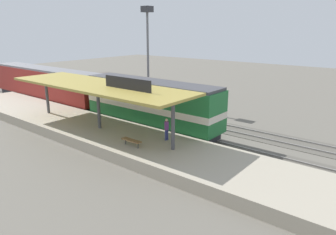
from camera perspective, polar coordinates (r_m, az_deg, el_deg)
ground_plane at (r=32.36m, az=-3.13°, el=-0.61°), size 120.00×120.00×0.00m
track_near at (r=30.96m, az=-5.60°, el=-1.37°), size 3.20×110.00×0.16m
track_far at (r=34.25m, az=-0.24°, el=0.41°), size 3.20×110.00×0.16m
platform at (r=27.90m, az=-12.22°, el=-2.72°), size 6.00×44.00×0.90m
station_canopy at (r=26.83m, az=-12.60°, el=5.53°), size 5.20×18.00×4.70m
platform_bench at (r=22.97m, az=-6.64°, el=-4.18°), size 0.44×1.70×0.50m
locomotive at (r=29.15m, az=-3.21°, el=2.44°), size 2.93×14.43×4.44m
passenger_carriage_single at (r=43.11m, az=-21.43°, el=5.64°), size 2.90×20.00×4.24m
freight_car at (r=37.28m, az=-6.61°, el=4.65°), size 2.80×12.00×3.54m
light_mast at (r=39.05m, az=-3.73°, el=14.72°), size 1.10×1.10×11.70m
person_waiting at (r=23.93m, az=-0.26°, el=-1.94°), size 0.34×0.34×1.71m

